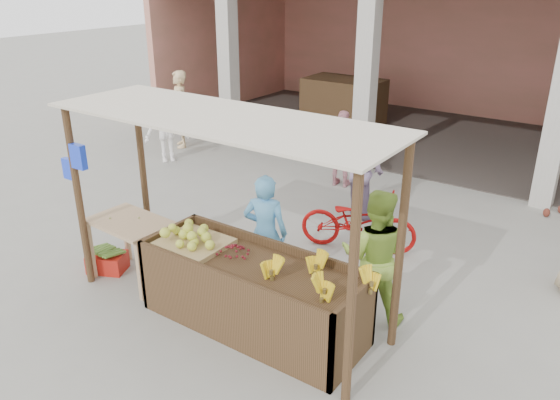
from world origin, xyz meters
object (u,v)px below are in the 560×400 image
Objects in this scene: vendor_blue at (265,229)px; side_table at (130,230)px; vendor_green at (375,253)px; motorcycle at (358,220)px; red_crate at (107,262)px; fruit_stall at (253,295)px.

side_table is at bearing 6.59° from vendor_blue.
motorcycle is (-0.93, 1.44, -0.39)m from vendor_green.
red_crate is 3.66m from vendor_green.
side_table is 0.62× the size of motorcycle.
vendor_blue reaches higher than side_table.
red_crate is (-0.47, -0.07, -0.58)m from side_table.
fruit_stall is 1.46m from vendor_green.
vendor_blue is at bearing -10.32° from vendor_green.
motorcycle is (2.03, 2.43, -0.25)m from side_table.
vendor_green is (1.41, 0.16, 0.03)m from vendor_blue.
motorcycle reaches higher than side_table.
fruit_stall is 1.53× the size of vendor_green.
side_table is 0.63× the size of vendor_green.
vendor_blue is 0.94× the size of motorcycle.
vendor_blue is 0.97× the size of vendor_green.
vendor_blue reaches higher than red_crate.
vendor_green is at bearing -7.52° from red_crate.
vendor_blue is 1.42m from vendor_green.
side_table reaches higher than red_crate.
fruit_stall is 0.95m from vendor_blue.
vendor_green is 1.76m from motorcycle.
fruit_stall is at bearing 24.85° from vendor_green.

